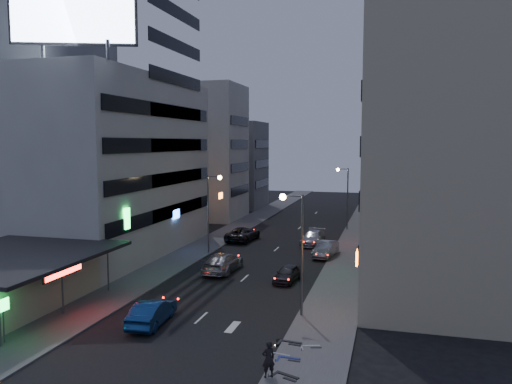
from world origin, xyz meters
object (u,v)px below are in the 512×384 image
at_px(road_car_silver, 223,262).
at_px(scooter_silver_a, 291,346).
at_px(parked_car_right_near, 288,274).
at_px(person, 268,359).
at_px(scooter_silver_b, 320,336).
at_px(parked_car_right_mid, 326,249).
at_px(parked_car_left, 243,234).
at_px(scooter_black_b, 303,333).
at_px(parked_car_right_far, 313,238).
at_px(scooter_black_a, 300,366).
at_px(road_car_blue, 152,312).
at_px(scooter_blue, 301,348).

distance_m(road_car_silver, scooter_silver_a, 18.43).
height_order(parked_car_right_near, person, person).
bearing_deg(scooter_silver_a, scooter_silver_b, -27.54).
height_order(parked_car_right_mid, parked_car_left, parked_car_left).
bearing_deg(scooter_silver_b, person, 139.71).
distance_m(road_car_silver, scooter_black_b, 17.11).
distance_m(parked_car_right_mid, scooter_black_b, 22.30).
bearing_deg(parked_car_right_mid, scooter_silver_a, -79.68).
xyz_separation_m(parked_car_right_far, road_car_silver, (-5.93, -13.83, 0.07)).
relative_size(scooter_black_a, scooter_silver_a, 1.20).
xyz_separation_m(parked_car_right_near, parked_car_right_far, (-0.29, 15.42, 0.12)).
bearing_deg(road_car_silver, parked_car_right_mid, -134.23).
relative_size(road_car_blue, scooter_silver_a, 2.90).
bearing_deg(road_car_silver, scooter_silver_a, 121.12).
distance_m(parked_car_right_far, road_car_blue, 27.88).
xyz_separation_m(road_car_blue, scooter_black_b, (9.76, -0.69, -0.05)).
bearing_deg(scooter_silver_b, parked_car_right_near, 2.06).
xyz_separation_m(parked_car_left, scooter_silver_b, (12.99, -28.00, -0.16)).
height_order(road_car_blue, scooter_silver_b, road_car_blue).
distance_m(person, scooter_black_a, 1.58).
bearing_deg(person, road_car_silver, -101.76).
distance_m(parked_car_right_far, scooter_black_a, 32.46).
xyz_separation_m(parked_car_right_mid, parked_car_right_far, (-2.17, 5.68, -0.00)).
relative_size(parked_car_right_near, scooter_silver_b, 2.29).
distance_m(parked_car_right_mid, scooter_silver_b, 22.41).
xyz_separation_m(parked_car_right_mid, person, (0.70, -26.77, 0.25)).
bearing_deg(scooter_blue, road_car_silver, 33.87).
bearing_deg(parked_car_left, scooter_silver_b, 120.04).
bearing_deg(scooter_blue, person, 156.68).
relative_size(road_car_blue, scooter_blue, 2.63).
bearing_deg(parked_car_right_mid, parked_car_right_far, 118.19).
xyz_separation_m(parked_car_right_far, scooter_silver_b, (4.76, -27.93, -0.14)).
xyz_separation_m(road_car_blue, scooter_black_a, (10.38, -4.93, -0.06)).
xyz_separation_m(parked_car_right_mid, parked_car_left, (-10.40, 5.74, 0.02)).
height_order(parked_car_right_mid, scooter_blue, parked_car_right_mid).
height_order(parked_car_right_far, scooter_silver_a, parked_car_right_far).
bearing_deg(parked_car_right_far, scooter_silver_a, -80.86).
distance_m(parked_car_left, scooter_black_a, 34.61).
xyz_separation_m(parked_car_right_near, road_car_silver, (-6.22, 1.58, 0.19)).
bearing_deg(scooter_silver_b, scooter_blue, 143.20).
bearing_deg(parked_car_left, person, 114.01).
height_order(person, scooter_blue, person).
relative_size(parked_car_right_far, scooter_silver_a, 3.29).
relative_size(person, scooter_black_a, 0.94).
xyz_separation_m(parked_car_right_near, scooter_black_a, (4.10, -16.75, 0.05)).
height_order(parked_car_left, scooter_silver_a, parked_car_left).
bearing_deg(road_car_blue, scooter_black_b, 171.38).
distance_m(parked_car_right_mid, parked_car_right_far, 6.08).
bearing_deg(scooter_blue, scooter_silver_b, -17.09).
height_order(road_car_silver, person, person).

